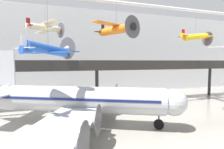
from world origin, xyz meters
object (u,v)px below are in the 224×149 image
(airliner_silver_main, at_px, (79,100))
(suspended_plane_yellow_lowwing, at_px, (195,37))
(suspended_plane_cream_biplane, at_px, (45,28))
(suspended_plane_blue_trainer, at_px, (48,50))
(suspended_plane_orange_highwing, at_px, (116,30))

(airliner_silver_main, bearing_deg, suspended_plane_yellow_lowwing, 41.44)
(suspended_plane_yellow_lowwing, distance_m, suspended_plane_cream_biplane, 31.16)
(suspended_plane_blue_trainer, bearing_deg, suspended_plane_yellow_lowwing, -20.11)
(suspended_plane_orange_highwing, distance_m, suspended_plane_blue_trainer, 12.67)
(suspended_plane_orange_highwing, height_order, suspended_plane_cream_biplane, same)
(suspended_plane_orange_highwing, distance_m, suspended_plane_cream_biplane, 13.72)
(suspended_plane_orange_highwing, distance_m, suspended_plane_yellow_lowwing, 20.24)
(airliner_silver_main, relative_size, suspended_plane_cream_biplane, 3.95)
(suspended_plane_yellow_lowwing, xyz_separation_m, suspended_plane_cream_biplane, (-30.92, 3.77, 0.86))
(airliner_silver_main, height_order, suspended_plane_blue_trainer, suspended_plane_blue_trainer)
(airliner_silver_main, height_order, suspended_plane_yellow_lowwing, suspended_plane_yellow_lowwing)
(suspended_plane_blue_trainer, height_order, suspended_plane_cream_biplane, suspended_plane_cream_biplane)
(suspended_plane_blue_trainer, xyz_separation_m, suspended_plane_yellow_lowwing, (29.94, 10.74, 4.05))
(airliner_silver_main, xyz_separation_m, suspended_plane_yellow_lowwing, (26.27, 7.50, 10.57))
(suspended_plane_cream_biplane, bearing_deg, suspended_plane_yellow_lowwing, -32.94)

